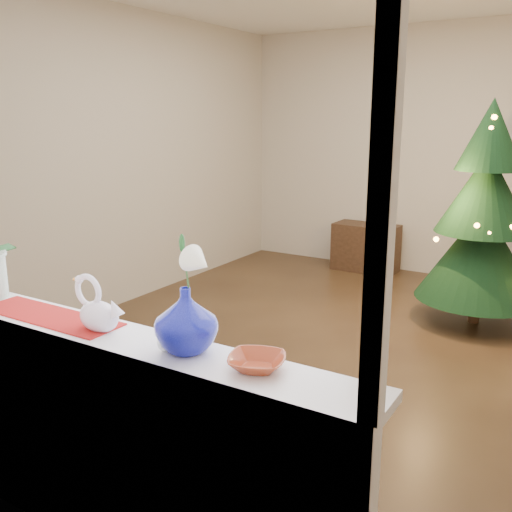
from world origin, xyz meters
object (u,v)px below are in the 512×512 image
at_px(swan, 98,305).
at_px(amber_dish, 257,363).
at_px(blue_vase, 186,315).
at_px(paperweight, 166,342).
at_px(xmas_tree, 484,215).
at_px(side_table, 366,247).

bearing_deg(swan, amber_dish, 7.02).
xyz_separation_m(blue_vase, paperweight, (-0.06, -0.04, -0.10)).
xyz_separation_m(amber_dish, xmas_tree, (0.09, 3.48, 0.00)).
height_order(blue_vase, xmas_tree, xmas_tree).
xyz_separation_m(amber_dish, side_table, (-1.34, 4.60, -0.67)).
xyz_separation_m(swan, xmas_tree, (0.81, 3.50, -0.08)).
distance_m(blue_vase, side_table, 4.78).
height_order(blue_vase, side_table, blue_vase).
xyz_separation_m(blue_vase, amber_dish, (0.29, 0.00, -0.12)).
height_order(amber_dish, side_table, amber_dish).
distance_m(blue_vase, xmas_tree, 3.50).
height_order(swan, blue_vase, blue_vase).
bearing_deg(paperweight, blue_vase, 32.46).
bearing_deg(blue_vase, paperweight, -147.54).
distance_m(swan, side_table, 4.72).
xyz_separation_m(swan, paperweight, (0.36, -0.02, -0.07)).
height_order(paperweight, amber_dish, paperweight).
relative_size(paperweight, xmas_tree, 0.04).
bearing_deg(paperweight, side_table, 101.92).
height_order(paperweight, side_table, paperweight).
bearing_deg(swan, blue_vase, 8.02).
bearing_deg(blue_vase, side_table, 102.76).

